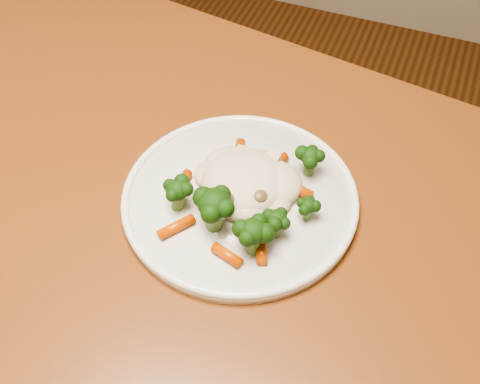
# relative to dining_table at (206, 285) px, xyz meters

# --- Properties ---
(dining_table) EXTENTS (1.24, 0.93, 0.75)m
(dining_table) POSITION_rel_dining_table_xyz_m (0.00, 0.00, 0.00)
(dining_table) COLOR brown
(dining_table) RESTS_ON ground
(plate) EXTENTS (0.28, 0.28, 0.01)m
(plate) POSITION_rel_dining_table_xyz_m (0.02, 0.06, 0.11)
(plate) COLOR white
(plate) RESTS_ON dining_table
(meal) EXTENTS (0.18, 0.18, 0.05)m
(meal) POSITION_rel_dining_table_xyz_m (0.03, 0.05, 0.14)
(meal) COLOR beige
(meal) RESTS_ON plate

